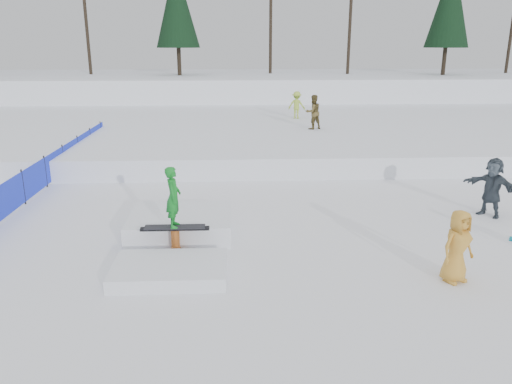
{
  "coord_description": "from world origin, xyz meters",
  "views": [
    {
      "loc": [
        -0.08,
        -10.25,
        4.79
      ],
      "look_at": [
        0.5,
        2.0,
        1.1
      ],
      "focal_mm": 35.0,
      "sensor_mm": 36.0,
      "label": 1
    }
  ],
  "objects_px": {
    "spectator_dark": "(492,187)",
    "jib_rail_feature": "(178,233)",
    "safety_fence": "(45,171)",
    "walker_olive": "(313,112)",
    "spectator_yellow": "(457,246)",
    "walker_ygreen": "(297,105)"
  },
  "relations": [
    {
      "from": "safety_fence",
      "to": "jib_rail_feature",
      "type": "xyz_separation_m",
      "value": [
        5.05,
        -5.33,
        -0.25
      ]
    },
    {
      "from": "spectator_dark",
      "to": "spectator_yellow",
      "type": "bearing_deg",
      "value": -71.94
    },
    {
      "from": "safety_fence",
      "to": "jib_rail_feature",
      "type": "bearing_deg",
      "value": -46.59
    },
    {
      "from": "jib_rail_feature",
      "to": "walker_olive",
      "type": "bearing_deg",
      "value": 66.63
    },
    {
      "from": "safety_fence",
      "to": "walker_ygreen",
      "type": "bearing_deg",
      "value": 45.88
    },
    {
      "from": "walker_olive",
      "to": "spectator_dark",
      "type": "relative_size",
      "value": 0.95
    },
    {
      "from": "spectator_dark",
      "to": "jib_rail_feature",
      "type": "distance_m",
      "value": 8.89
    },
    {
      "from": "safety_fence",
      "to": "walker_olive",
      "type": "xyz_separation_m",
      "value": [
        10.26,
        6.73,
        1.06
      ]
    },
    {
      "from": "walker_olive",
      "to": "walker_ygreen",
      "type": "bearing_deg",
      "value": -106.69
    },
    {
      "from": "spectator_yellow",
      "to": "spectator_dark",
      "type": "distance_m",
      "value": 4.83
    },
    {
      "from": "walker_olive",
      "to": "spectator_yellow",
      "type": "relative_size",
      "value": 1.04
    },
    {
      "from": "spectator_yellow",
      "to": "spectator_dark",
      "type": "xyz_separation_m",
      "value": [
        2.75,
        3.97,
        0.07
      ]
    },
    {
      "from": "safety_fence",
      "to": "spectator_dark",
      "type": "height_order",
      "value": "spectator_dark"
    },
    {
      "from": "safety_fence",
      "to": "walker_ygreen",
      "type": "height_order",
      "value": "walker_ygreen"
    },
    {
      "from": "safety_fence",
      "to": "spectator_dark",
      "type": "distance_m",
      "value": 14.22
    },
    {
      "from": "walker_ygreen",
      "to": "spectator_dark",
      "type": "relative_size",
      "value": 0.85
    },
    {
      "from": "walker_olive",
      "to": "jib_rail_feature",
      "type": "xyz_separation_m",
      "value": [
        -5.21,
        -12.07,
        -1.31
      ]
    },
    {
      "from": "spectator_dark",
      "to": "jib_rail_feature",
      "type": "xyz_separation_m",
      "value": [
        -8.71,
        -1.71,
        -0.55
      ]
    },
    {
      "from": "walker_olive",
      "to": "spectator_dark",
      "type": "bearing_deg",
      "value": 86.38
    },
    {
      "from": "safety_fence",
      "to": "spectator_yellow",
      "type": "distance_m",
      "value": 13.37
    },
    {
      "from": "walker_olive",
      "to": "jib_rail_feature",
      "type": "distance_m",
      "value": 13.21
    },
    {
      "from": "walker_olive",
      "to": "spectator_dark",
      "type": "distance_m",
      "value": 10.95
    }
  ]
}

